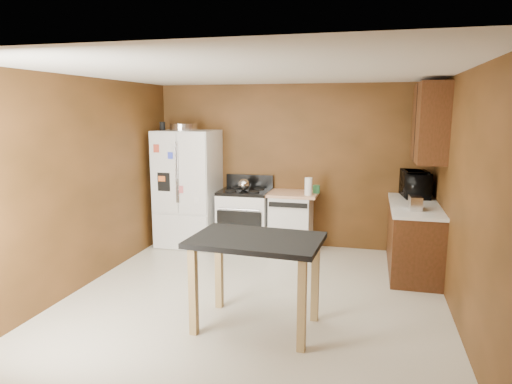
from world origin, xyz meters
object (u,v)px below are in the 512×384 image
at_px(green_canister, 316,189).
at_px(microwave, 415,185).
at_px(pen_cup, 162,126).
at_px(kettle, 244,185).
at_px(toaster, 415,203).
at_px(island, 256,252).
at_px(gas_range, 245,218).
at_px(paper_towel, 308,186).
at_px(refrigerator, 188,188).
at_px(roasting_pan, 184,127).
at_px(dishwasher, 291,221).

relative_size(green_canister, microwave, 0.19).
height_order(pen_cup, kettle, pen_cup).
distance_m(toaster, island, 2.35).
bearing_deg(gas_range, paper_towel, -7.16).
bearing_deg(island, green_canister, 84.37).
height_order(microwave, gas_range, microwave).
relative_size(paper_towel, refrigerator, 0.14).
distance_m(microwave, refrigerator, 3.39).
relative_size(pen_cup, kettle, 0.73).
distance_m(roasting_pan, refrigerator, 0.95).
distance_m(roasting_pan, microwave, 3.51).
bearing_deg(island, toaster, 47.41).
relative_size(roasting_pan, dishwasher, 0.47).
distance_m(refrigerator, dishwasher, 1.69).
bearing_deg(microwave, refrigerator, 84.21).
distance_m(microwave, gas_range, 2.54).
bearing_deg(roasting_pan, gas_range, 4.51).
distance_m(kettle, paper_towel, 1.00).
relative_size(gas_range, island, 0.86).
xyz_separation_m(paper_towel, gas_range, (-0.99, 0.12, -0.56)).
distance_m(roasting_pan, kettle, 1.28).
bearing_deg(green_canister, dishwasher, -172.06).
height_order(pen_cup, green_canister, pen_cup).
bearing_deg(microwave, island, 139.78).
bearing_deg(pen_cup, kettle, 4.88).
height_order(roasting_pan, pen_cup, pen_cup).
relative_size(refrigerator, island, 1.41).
bearing_deg(toaster, paper_towel, 149.99).
bearing_deg(microwave, paper_towel, 89.74).
bearing_deg(roasting_pan, paper_towel, -1.46).
distance_m(green_canister, gas_range, 1.19).
bearing_deg(kettle, gas_range, 80.70).
bearing_deg(pen_cup, green_canister, 5.45).
bearing_deg(toaster, kettle, 158.44).
height_order(green_canister, refrigerator, refrigerator).
xyz_separation_m(kettle, toaster, (2.41, -0.79, -0.00)).
bearing_deg(paper_towel, green_canister, 65.29).
height_order(refrigerator, gas_range, refrigerator).
relative_size(microwave, dishwasher, 0.68).
distance_m(kettle, refrigerator, 0.91).
bearing_deg(roasting_pan, island, -54.44).
xyz_separation_m(green_canister, microwave, (1.39, 0.01, 0.12)).
bearing_deg(microwave, gas_range, 83.70).
distance_m(green_canister, toaster, 1.60).
xyz_separation_m(roasting_pan, toaster, (3.35, -0.76, -0.87)).
bearing_deg(pen_cup, gas_range, 6.71).
height_order(roasting_pan, microwave, roasting_pan).
bearing_deg(paper_towel, dishwasher, 151.17).
xyz_separation_m(dishwasher, island, (0.10, -2.58, 0.32)).
xyz_separation_m(kettle, refrigerator, (-0.90, -0.02, -0.09)).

